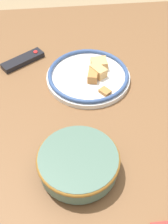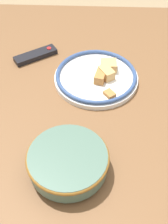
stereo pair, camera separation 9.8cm
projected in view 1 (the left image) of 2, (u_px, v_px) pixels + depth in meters
ground_plane at (105, 211)px, 1.55m from camera, size 8.00×8.00×0.00m
dining_table at (114, 128)px, 1.07m from camera, size 1.43×1.09×0.72m
noodle_bowl at (78, 163)px, 0.84m from camera, size 0.23×0.23×0.07m
food_plate at (89, 76)px, 1.12m from camera, size 0.30×0.30×0.05m
tv_remote at (23, 60)px, 1.20m from camera, size 0.13×0.17×0.02m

